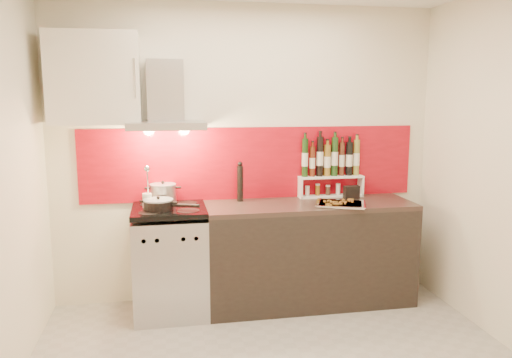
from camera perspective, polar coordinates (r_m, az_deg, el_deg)
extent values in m
cube|color=silver|center=(4.45, -1.05, 2.85)|extent=(3.40, 0.02, 2.60)
cube|color=maroon|center=(4.46, -0.39, 1.83)|extent=(3.00, 0.02, 0.64)
cube|color=#B7B7BA|center=(4.30, -9.73, -9.60)|extent=(0.60, 0.60, 0.84)
cube|color=black|center=(4.06, -9.63, -12.13)|extent=(0.50, 0.02, 0.40)
cube|color=#B7B7BA|center=(3.93, -9.79, -6.83)|extent=(0.56, 0.02, 0.12)
cube|color=#FF190C|center=(3.92, -9.78, -6.86)|extent=(0.10, 0.01, 0.04)
cube|color=black|center=(4.17, -9.91, -3.48)|extent=(0.60, 0.60, 0.04)
cube|color=black|center=(4.46, 6.04, -8.64)|extent=(1.80, 0.60, 0.86)
cube|color=#30211D|center=(4.34, 6.15, -2.99)|extent=(1.80, 0.60, 0.04)
cube|color=#B7B7BA|center=(4.12, -10.19, 6.07)|extent=(0.62, 0.50, 0.06)
cube|color=#B7B7BA|center=(4.26, -10.32, 9.95)|extent=(0.30, 0.18, 0.50)
sphere|color=#FFD18C|center=(4.12, -12.27, 5.45)|extent=(0.07, 0.07, 0.07)
sphere|color=#FFD18C|center=(4.12, -8.08, 5.58)|extent=(0.07, 0.07, 0.07)
cube|color=silver|center=(4.22, -17.97, 10.87)|extent=(0.70, 0.35, 0.72)
cylinder|color=#B7B7BA|center=(4.33, -10.57, -1.71)|extent=(0.22, 0.22, 0.15)
cylinder|color=#99999E|center=(4.31, -10.60, -0.63)|extent=(0.22, 0.22, 0.01)
sphere|color=black|center=(4.31, -10.61, -0.37)|extent=(0.03, 0.03, 0.03)
cylinder|color=black|center=(4.09, -11.09, -2.95)|extent=(0.23, 0.23, 0.07)
cylinder|color=#99999E|center=(4.08, -11.11, -2.37)|extent=(0.24, 0.24, 0.01)
sphere|color=black|center=(4.08, -11.12, -2.13)|extent=(0.03, 0.03, 0.03)
cylinder|color=black|center=(4.01, -8.03, -3.01)|extent=(0.22, 0.11, 0.03)
cylinder|color=silver|center=(4.18, -12.33, -2.48)|extent=(0.08, 0.08, 0.13)
cylinder|color=silver|center=(4.15, -12.28, -0.24)|extent=(0.01, 0.06, 0.24)
sphere|color=silver|center=(4.08, -12.35, 1.17)|extent=(0.05, 0.05, 0.05)
cylinder|color=black|center=(4.36, -1.83, -0.53)|extent=(0.05, 0.05, 0.31)
sphere|color=black|center=(4.34, -1.84, 1.72)|extent=(0.04, 0.04, 0.04)
cube|color=white|center=(4.64, 8.45, -1.89)|extent=(0.60, 0.16, 0.01)
cube|color=white|center=(4.54, 5.02, -0.99)|extent=(0.02, 0.16, 0.17)
cube|color=white|center=(4.72, 11.80, -0.74)|extent=(0.02, 0.16, 0.17)
cube|color=white|center=(4.60, 8.50, 0.27)|extent=(0.60, 0.16, 0.02)
cylinder|color=black|center=(4.51, 5.61, 2.45)|extent=(0.06, 0.06, 0.35)
cylinder|color=#521F0E|center=(4.53, 6.45, 2.00)|extent=(0.05, 0.05, 0.27)
cylinder|color=black|center=(4.55, 7.32, 2.57)|extent=(0.06, 0.06, 0.36)
cylinder|color=brown|center=(4.57, 8.14, 2.12)|extent=(0.06, 0.06, 0.29)
cylinder|color=#193513|center=(4.59, 8.97, 2.55)|extent=(0.06, 0.06, 0.35)
cylinder|color=#482113|center=(4.62, 9.78, 2.26)|extent=(0.05, 0.05, 0.30)
cylinder|color=black|center=(4.64, 10.60, 2.30)|extent=(0.06, 0.06, 0.31)
cylinder|color=olive|center=(4.67, 11.40, 2.43)|extent=(0.06, 0.06, 0.33)
cylinder|color=beige|center=(4.56, 5.88, -1.44)|extent=(0.04, 0.04, 0.08)
cylinder|color=#895D16|center=(4.59, 7.05, -1.29)|extent=(0.04, 0.04, 0.09)
cylinder|color=#4C3626|center=(4.62, 8.21, -1.34)|extent=(0.04, 0.04, 0.08)
cylinder|color=white|center=(4.65, 9.35, -1.22)|extent=(0.04, 0.04, 0.09)
cube|color=black|center=(4.55, 10.85, -1.50)|extent=(0.14, 0.07, 0.12)
cube|color=silver|center=(4.27, 9.65, -2.88)|extent=(0.47, 0.42, 0.01)
cube|color=silver|center=(4.27, 9.65, -2.74)|extent=(0.50, 0.44, 0.01)
cube|color=red|center=(4.27, 9.65, -2.74)|extent=(0.42, 0.36, 0.01)
cube|color=brown|center=(4.19, 9.11, -2.83)|extent=(0.05, 0.04, 0.01)
cube|color=brown|center=(4.27, 9.75, -2.60)|extent=(0.05, 0.04, 0.01)
cube|color=brown|center=(4.27, 8.53, -2.57)|extent=(0.03, 0.05, 0.01)
cube|color=brown|center=(4.23, 10.17, -2.73)|extent=(0.04, 0.05, 0.01)
cube|color=brown|center=(4.26, 9.10, -2.62)|extent=(0.05, 0.04, 0.01)
cube|color=brown|center=(4.16, 8.30, -2.89)|extent=(0.03, 0.05, 0.01)
cube|color=brown|center=(4.20, 9.48, -2.80)|extent=(0.05, 0.04, 0.01)
cube|color=brown|center=(4.36, 9.96, -2.37)|extent=(0.02, 0.05, 0.01)
cube|color=brown|center=(4.29, 8.27, -2.51)|extent=(0.04, 0.05, 0.01)
cube|color=brown|center=(4.25, 8.79, -2.63)|extent=(0.05, 0.04, 0.01)
cube|color=brown|center=(4.27, 7.85, -2.55)|extent=(0.02, 0.05, 0.01)
cube|color=brown|center=(4.34, 10.60, -2.44)|extent=(0.02, 0.05, 0.01)
cube|color=brown|center=(4.32, 10.96, -2.51)|extent=(0.03, 0.05, 0.01)
cube|color=brown|center=(4.38, 10.79, -2.33)|extent=(0.05, 0.03, 0.01)
cube|color=brown|center=(4.29, 10.01, -2.57)|extent=(0.05, 0.04, 0.01)
cube|color=brown|center=(4.15, 8.31, -2.93)|extent=(0.05, 0.05, 0.01)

